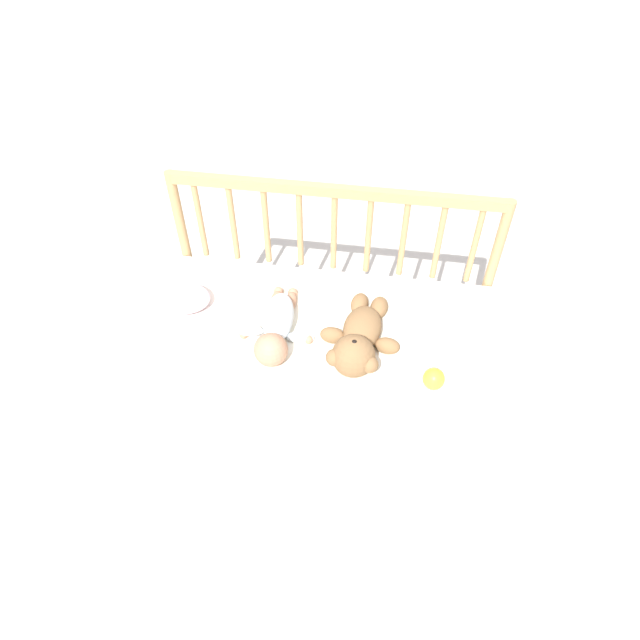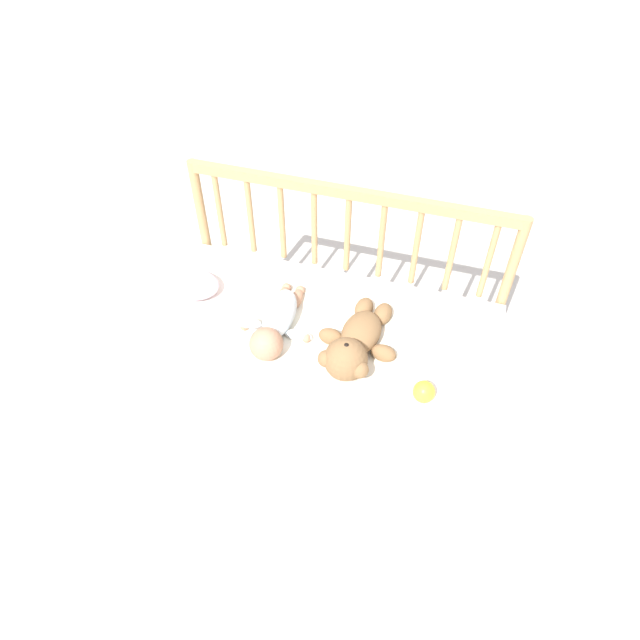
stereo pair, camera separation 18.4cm
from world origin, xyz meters
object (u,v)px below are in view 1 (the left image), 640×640
small_pillow (181,298)px  toy_ball (434,379)px  teddy_bear (359,339)px  baby (276,327)px

small_pillow → toy_ball: bearing=-14.7°
teddy_bear → toy_ball: 0.26m
baby → small_pillow: bearing=164.4°
baby → toy_ball: size_ratio=5.45×
teddy_bear → baby: size_ratio=1.03×
toy_ball → small_pillow: bearing=165.3°
teddy_bear → baby: teddy_bear is taller
teddy_bear → small_pillow: (-0.62, 0.12, -0.02)m
baby → toy_ball: bearing=-14.1°
small_pillow → toy_ball: 0.89m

